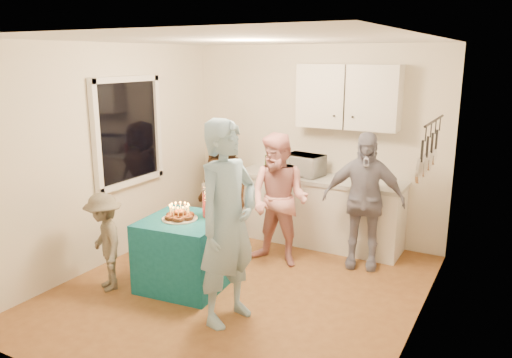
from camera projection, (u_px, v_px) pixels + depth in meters
The scene contains 19 objects.
floor at pixel (240, 289), 5.38m from camera, with size 4.00×4.00×0.00m, color brown.
ceiling at pixel (238, 39), 4.76m from camera, with size 4.00×4.00×0.00m, color white.
back_wall at pixel (314, 143), 6.77m from camera, with size 3.60×3.60×0.00m, color silver.
left_wall at pixel (109, 155), 5.91m from camera, with size 4.00×4.00×0.00m, color silver.
right_wall at pixel (422, 195), 4.23m from camera, with size 4.00×4.00×0.00m, color silver.
window_night at pixel (127, 132), 6.09m from camera, with size 0.04×1.00×1.20m, color black.
counter at pixel (318, 212), 6.63m from camera, with size 2.20×0.58×0.86m, color white.
countertop at pixel (319, 179), 6.52m from camera, with size 2.24×0.62×0.05m, color beige.
upper_cabinet at pixel (348, 97), 6.26m from camera, with size 1.30×0.30×0.80m, color white.
pot_rack at pixel (430, 147), 4.79m from camera, with size 0.12×1.00×0.60m, color black.
microwave at pixel (304, 165), 6.59m from camera, with size 0.50×0.34×0.28m, color white.
party_table at pixel (186, 253), 5.39m from camera, with size 0.85×0.85×0.76m, color #115E70.
donut_cake at pixel (179, 211), 5.27m from camera, with size 0.38×0.38×0.18m, color #381C0C, non-canonical shape.
punch_jar at pixel (212, 201), 5.36m from camera, with size 0.22×0.22×0.34m, color #B70E25.
man_birthday at pixel (228, 223), 4.55m from camera, with size 0.70×0.46×1.92m, color #92BBD5.
woman_back_left at pixel (224, 183), 6.80m from camera, with size 0.75×0.49×1.53m, color #4E2D16.
woman_back_center at pixel (279, 200), 5.87m from camera, with size 0.77×0.60×1.59m, color #E0757E.
woman_back_right at pixel (363, 200), 5.81m from camera, with size 0.95×0.40×1.62m, color #101036.
child_near_left at pixel (105, 242), 5.28m from camera, with size 0.69×0.40×1.06m, color #575046.
Camera 1 is at (2.52, -4.25, 2.44)m, focal length 35.00 mm.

